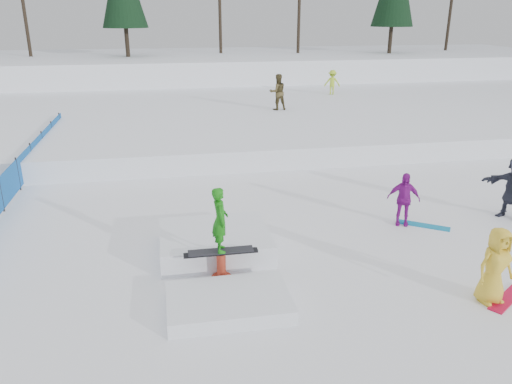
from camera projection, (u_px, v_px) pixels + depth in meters
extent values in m
plane|color=white|center=(251.00, 268.00, 11.37)|extent=(120.00, 120.00, 0.00)
cube|color=white|center=(184.00, 70.00, 38.68)|extent=(60.00, 14.00, 2.40)
cube|color=white|center=(197.00, 115.00, 26.02)|extent=(50.00, 18.00, 0.80)
cube|color=#1353A1|center=(18.00, 174.00, 16.16)|extent=(0.03, 16.00, 0.95)
cylinder|color=black|center=(1.00, 194.00, 14.40)|extent=(0.05, 0.05, 1.10)
cylinder|color=black|center=(18.00, 174.00, 16.16)|extent=(0.05, 0.05, 1.10)
cylinder|color=black|center=(32.00, 158.00, 17.92)|extent=(0.05, 0.05, 1.10)
cylinder|color=black|center=(43.00, 145.00, 19.67)|extent=(0.05, 0.05, 1.10)
cylinder|color=black|center=(52.00, 134.00, 21.43)|extent=(0.05, 0.05, 1.10)
cylinder|color=black|center=(60.00, 125.00, 23.18)|extent=(0.05, 0.05, 1.10)
cylinder|color=black|center=(127.00, 42.00, 35.85)|extent=(0.30, 0.30, 2.00)
cylinder|color=black|center=(390.00, 40.00, 38.84)|extent=(0.30, 0.30, 2.00)
imported|color=#493E20|center=(278.00, 92.00, 25.04)|extent=(0.94, 0.77, 1.78)
imported|color=#AAD029|center=(332.00, 82.00, 29.75)|extent=(1.05, 0.80, 1.43)
imported|color=#8F1591|center=(403.00, 199.00, 13.46)|extent=(0.94, 0.67, 1.48)
imported|color=gold|center=(495.00, 266.00, 9.80)|extent=(0.84, 0.61, 1.60)
cube|color=#BC0C32|center=(508.00, 298.00, 10.16)|extent=(1.32, 1.01, 0.03)
cube|color=#0D75A3|center=(423.00, 225.00, 13.60)|extent=(1.31, 1.03, 0.03)
cube|color=white|center=(215.00, 242.00, 12.03)|extent=(2.60, 2.20, 0.54)
cube|color=white|center=(229.00, 302.00, 9.76)|extent=(2.40, 1.60, 0.30)
cylinder|color=#BA4129|center=(222.00, 277.00, 10.91)|extent=(0.44, 0.44, 0.06)
cylinder|color=#BA4129|center=(221.00, 266.00, 10.82)|extent=(0.20, 0.20, 0.60)
cube|color=black|center=(221.00, 253.00, 10.71)|extent=(1.60, 0.16, 0.06)
cube|color=black|center=(221.00, 251.00, 10.69)|extent=(1.40, 0.28, 0.03)
imported|color=#13730F|center=(220.00, 220.00, 10.44)|extent=(0.34, 0.52, 1.42)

